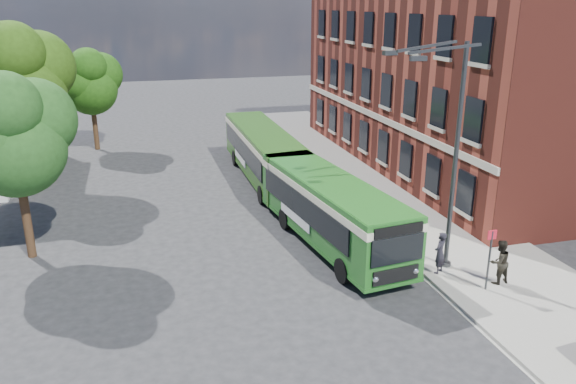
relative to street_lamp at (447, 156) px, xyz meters
name	(u,v)px	position (x,y,z in m)	size (l,w,h in m)	color
ground	(309,263)	(-4.84, 2.00, -4.79)	(120.00, 120.00, 0.00)	#262629
pavement	(382,189)	(2.16, 10.00, -4.72)	(6.00, 48.00, 0.15)	gray
kerb_line	(333,194)	(-0.89, 10.00, -4.79)	(0.12, 48.00, 0.01)	beige
brick_office	(463,57)	(9.16, 14.00, 2.18)	(12.10, 26.00, 14.20)	maroon
flagpole	(20,106)	(-17.29, 15.00, 0.15)	(0.95, 0.10, 9.00)	#323436
street_lamp	(447,156)	(0.00, 0.00, 0.00)	(2.96, 2.38, 9.00)	#323436
bus_stop_sign	(490,256)	(0.76, -2.20, -3.28)	(0.35, 0.08, 2.52)	#323436
bus_front	(331,206)	(-3.34, 3.56, -2.96)	(3.83, 10.86, 3.02)	#226620
bus_rear	(264,150)	(-3.92, 13.97, -2.96)	(2.65, 12.62, 3.02)	#265516
pedestrian_a	(440,253)	(-0.24, -0.49, -3.78)	(0.63, 0.41, 1.71)	black
pedestrian_b	(499,262)	(1.49, -1.86, -3.77)	(0.85, 0.66, 1.75)	black
tree_left	(14,133)	(-15.98, 5.71, 0.59)	(4.69, 4.46, 7.92)	#342313
tree_mid	(21,78)	(-17.10, 15.50, 1.62)	(5.59, 5.32, 9.44)	#342313
tree_right	(91,81)	(-14.08, 24.29, 0.21)	(4.36, 4.15, 7.37)	#342313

